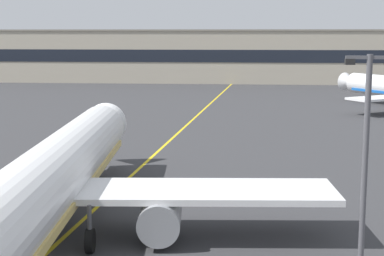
% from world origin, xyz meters
% --- Properties ---
extents(taxiway_centreline, '(12.88, 179.58, 0.01)m').
position_xyz_m(taxiway_centreline, '(0.00, 30.00, 0.00)').
color(taxiway_centreline, yellow).
rests_on(taxiway_centreline, ground).
extents(airliner_foreground, '(32.27, 41.53, 11.65)m').
position_xyz_m(airliner_foreground, '(-1.94, 10.82, 3.37)').
color(airliner_foreground, white).
rests_on(airliner_foreground, ground).
extents(apron_lamp_post, '(2.24, 0.90, 10.50)m').
position_xyz_m(apron_lamp_post, '(14.52, 7.92, 5.53)').
color(apron_lamp_post, '#515156').
rests_on(apron_lamp_post, ground).
extents(terminal_building, '(138.47, 12.40, 12.18)m').
position_xyz_m(terminal_building, '(4.78, 119.76, 6.10)').
color(terminal_building, '#B2A893').
rests_on(terminal_building, ground).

